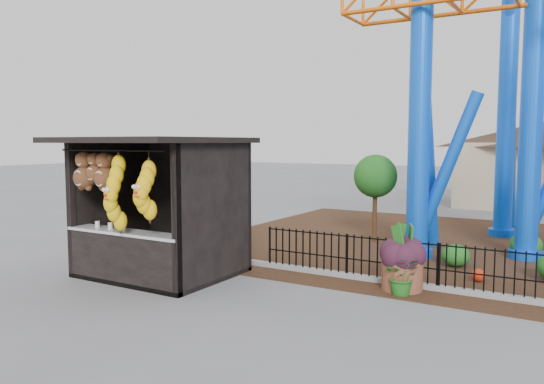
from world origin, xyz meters
The scene contains 7 objects.
ground centered at (0.00, 0.00, 0.00)m, with size 120.00×120.00×0.00m, color slate.
mulch_bed centered at (4.00, 8.00, 0.01)m, with size 18.00×12.00×0.02m, color #331E11.
curb centered at (4.00, 3.00, 0.06)m, with size 18.00×0.18×0.12m, color gray.
prize_booth centered at (-3.02, 0.89, 1.54)m, with size 3.50×3.40×3.12m.
terracotta_planter centered at (2.14, 2.70, 0.32)m, with size 0.83×0.83×0.64m, color brown.
planter_foliage centered at (2.14, 2.70, 0.96)m, with size 0.70×0.70×0.64m, color #311322.
potted_plant centered at (2.26, 2.35, 0.39)m, with size 0.70×0.61×0.78m, color #215719.
Camera 1 is at (5.30, -7.75, 3.01)m, focal length 35.00 mm.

